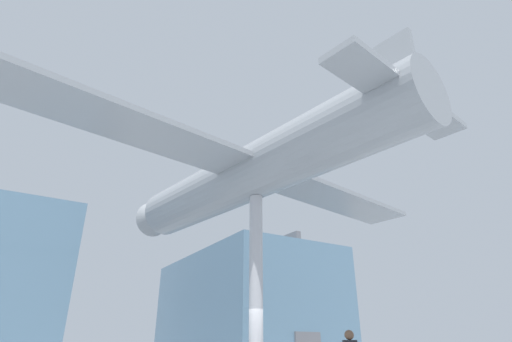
% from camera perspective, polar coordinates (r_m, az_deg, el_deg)
% --- Properties ---
extents(glass_pavilion_right, '(8.53, 14.62, 8.37)m').
position_cam_1_polar(glass_pavilion_right, '(31.10, -1.59, -19.49)').
color(glass_pavilion_right, '#60849E').
rests_on(glass_pavilion_right, ground_plane).
extents(support_pylon_central, '(0.44, 0.44, 6.23)m').
position_cam_1_polar(support_pylon_central, '(13.20, 0.00, -16.48)').
color(support_pylon_central, '#B7B7BC').
rests_on(support_pylon_central, ground_plane).
extents(suspended_airplane, '(17.25, 14.77, 3.12)m').
position_cam_1_polar(suspended_airplane, '(14.54, -0.73, -0.31)').
color(suspended_airplane, '#93999E').
rests_on(suspended_airplane, support_pylon_central).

